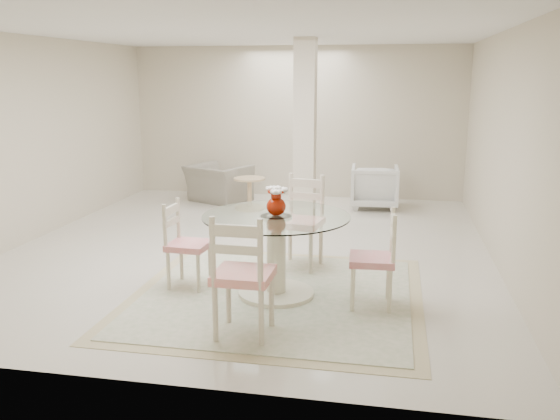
% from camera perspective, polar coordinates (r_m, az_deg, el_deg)
% --- Properties ---
extents(ground, '(7.00, 7.00, 0.00)m').
position_cam_1_polar(ground, '(7.69, -2.82, -3.65)').
color(ground, silver).
rests_on(ground, ground).
extents(room_shell, '(6.02, 7.02, 2.71)m').
position_cam_1_polar(room_shell, '(7.38, -2.98, 10.29)').
color(room_shell, beige).
rests_on(room_shell, ground).
extents(column, '(0.30, 0.30, 2.70)m').
position_cam_1_polar(column, '(8.60, 2.41, 7.28)').
color(column, beige).
rests_on(column, ground).
extents(area_rug, '(2.90, 2.90, 0.02)m').
position_cam_1_polar(area_rug, '(6.06, -0.36, -8.21)').
color(area_rug, tan).
rests_on(area_rug, ground).
extents(dining_table, '(1.46, 1.46, 0.84)m').
position_cam_1_polar(dining_table, '(5.92, -0.37, -4.41)').
color(dining_table, beige).
rests_on(dining_table, ground).
extents(red_vase, '(0.22, 0.21, 0.29)m').
position_cam_1_polar(red_vase, '(5.78, -0.37, 0.87)').
color(red_vase, '#A61A05').
rests_on(red_vase, dining_table).
extents(dining_chair_east, '(0.44, 0.44, 1.05)m').
position_cam_1_polar(dining_chair_east, '(5.69, 9.53, -4.00)').
color(dining_chair_east, '#F3EAC8').
rests_on(dining_chair_east, ground).
extents(dining_chair_north, '(0.54, 0.54, 1.17)m').
position_cam_1_polar(dining_chair_north, '(6.82, 2.17, -0.43)').
color(dining_chair_north, beige).
rests_on(dining_chair_north, ground).
extents(dining_chair_west, '(0.43, 0.43, 1.01)m').
position_cam_1_polar(dining_chair_west, '(6.24, -9.34, -2.67)').
color(dining_chair_west, beige).
rests_on(dining_chair_west, ground).
extents(dining_chair_south, '(0.48, 0.49, 1.20)m').
position_cam_1_polar(dining_chair_south, '(4.93, -3.76, -5.56)').
color(dining_chair_south, beige).
rests_on(dining_chair_south, ground).
extents(recliner_taupe, '(1.25, 1.19, 0.64)m').
position_cam_1_polar(recliner_taupe, '(10.53, -5.93, 2.59)').
color(recliner_taupe, gray).
rests_on(recliner_taupe, ground).
extents(armchair_white, '(0.80, 0.82, 0.72)m').
position_cam_1_polar(armchair_white, '(10.05, 9.09, 2.24)').
color(armchair_white, silver).
rests_on(armchair_white, ground).
extents(side_table, '(0.52, 0.52, 0.54)m').
position_cam_1_polar(side_table, '(9.81, -2.94, 1.45)').
color(side_table, '#D7B284').
rests_on(side_table, ground).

